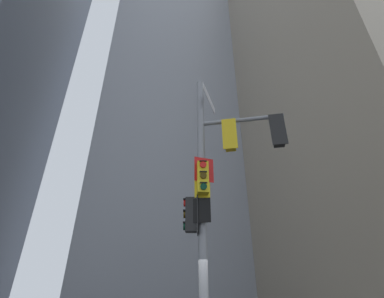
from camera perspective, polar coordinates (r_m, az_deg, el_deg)
The scene contains 3 objects.
building_tower_right at distance 31.28m, azimuth 29.19°, elevation 16.47°, with size 17.87×17.87×43.63m, color tan.
building_mid_block at distance 35.75m, azimuth -4.35°, elevation 10.81°, with size 14.99×14.99×48.02m, color #9399A3.
signal_pole_assembly at distance 8.69m, azimuth 4.28°, elevation -7.19°, with size 3.19×3.40×8.84m.
Camera 1 is at (-2.16, -7.64, 1.79)m, focal length 24.93 mm.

